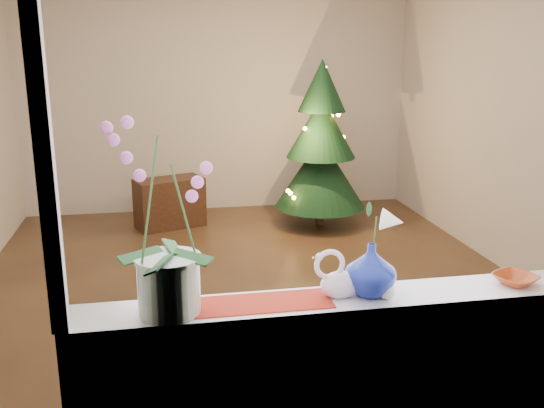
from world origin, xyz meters
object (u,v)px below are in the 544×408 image
(amber_dish, at_px, (515,280))
(swan, at_px, (341,274))
(orchid_pot, at_px, (166,219))
(paperweight, at_px, (386,291))
(xmas_tree, at_px, (321,144))
(blue_vase, at_px, (371,266))
(side_table, at_px, (170,203))

(amber_dish, bearing_deg, swan, 179.37)
(orchid_pot, xyz_separation_m, paperweight, (0.88, -0.03, -0.35))
(amber_dish, relative_size, xmas_tree, 0.09)
(swan, distance_m, xmas_tree, 4.09)
(blue_vase, xyz_separation_m, amber_dish, (0.66, -0.01, -0.11))
(orchid_pot, xyz_separation_m, swan, (0.70, 0.02, -0.28))
(xmas_tree, bearing_deg, orchid_pot, -112.85)
(orchid_pot, distance_m, blue_vase, 0.87)
(amber_dish, bearing_deg, side_table, 108.87)
(side_table, bearing_deg, xmas_tree, -27.01)
(blue_vase, height_order, xmas_tree, xmas_tree)
(orchid_pot, height_order, paperweight, orchid_pot)
(amber_dish, distance_m, xmas_tree, 3.98)
(blue_vase, relative_size, paperweight, 3.65)
(orchid_pot, bearing_deg, paperweight, -1.92)
(paperweight, relative_size, amber_dish, 0.46)
(swan, bearing_deg, blue_vase, 3.30)
(orchid_pot, bearing_deg, blue_vase, 1.88)
(blue_vase, relative_size, side_table, 0.36)
(paperweight, bearing_deg, orchid_pot, 178.08)
(xmas_tree, bearing_deg, swan, -103.91)
(paperweight, bearing_deg, side_table, 100.94)
(orchid_pot, relative_size, swan, 3.27)
(xmas_tree, bearing_deg, amber_dish, -92.72)
(xmas_tree, bearing_deg, blue_vase, -102.13)
(paperweight, height_order, amber_dish, paperweight)
(orchid_pot, bearing_deg, amber_dish, 0.57)
(orchid_pot, xyz_separation_m, amber_dish, (1.49, 0.01, -0.37))
(orchid_pot, bearing_deg, swan, 1.93)
(swan, height_order, amber_dish, swan)
(xmas_tree, height_order, side_table, xmas_tree)
(swan, xyz_separation_m, blue_vase, (0.13, 0.00, 0.03))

